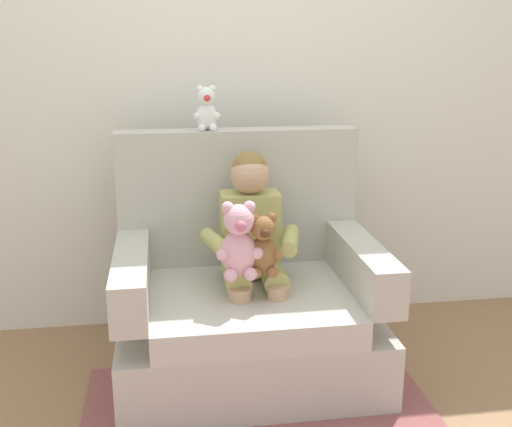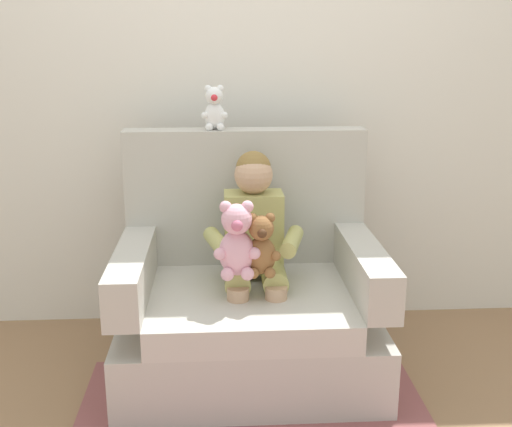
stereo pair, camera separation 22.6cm
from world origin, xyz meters
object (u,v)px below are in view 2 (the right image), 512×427
(plush_pink, at_px, (237,242))
(seated_child, at_px, (254,237))
(armchair, at_px, (249,301))
(plush_brown, at_px, (261,246))
(plush_white_on_backrest, at_px, (214,109))

(plush_pink, bearing_deg, seated_child, 63.30)
(armchair, bearing_deg, plush_pink, -106.03)
(seated_child, distance_m, plush_brown, 0.19)
(armchair, bearing_deg, seated_child, 11.70)
(plush_pink, bearing_deg, plush_white_on_backrest, 95.49)
(plush_white_on_backrest, bearing_deg, plush_pink, -81.04)
(armchair, height_order, plush_brown, armchair)
(plush_pink, relative_size, plush_brown, 1.20)
(armchair, relative_size, plush_pink, 3.52)
(armchair, xyz_separation_m, plush_pink, (-0.06, -0.20, 0.35))
(plush_pink, distance_m, plush_brown, 0.10)
(seated_child, xyz_separation_m, plush_pink, (-0.08, -0.20, 0.05))
(seated_child, bearing_deg, armchair, -161.79)
(plush_brown, bearing_deg, plush_white_on_backrest, 92.44)
(plush_pink, distance_m, plush_white_on_backrest, 0.69)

